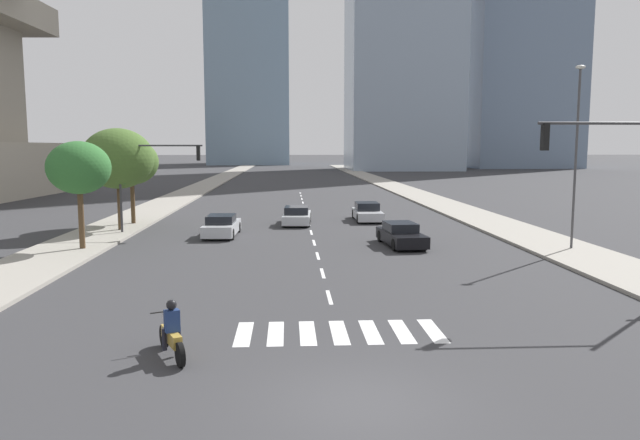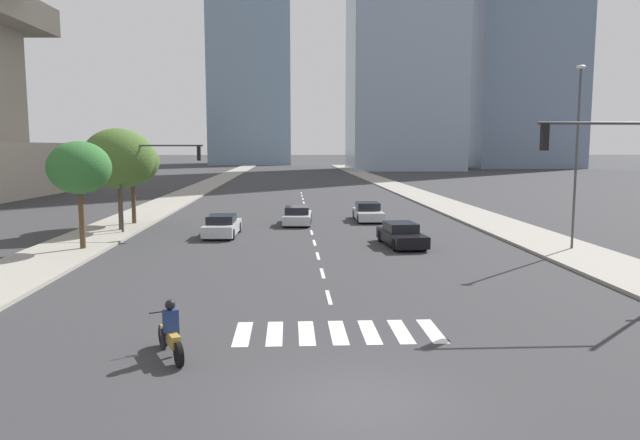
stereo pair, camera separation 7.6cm
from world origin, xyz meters
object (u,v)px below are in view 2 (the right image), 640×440
at_px(sedan_silver_0, 368,212).
at_px(sedan_black_3, 401,235).
at_px(street_tree_third, 132,162).
at_px(traffic_signal_far, 152,168).
at_px(street_tree_second, 118,159).
at_px(motorcycle_lead, 170,334).
at_px(sedan_silver_2, 222,226).
at_px(street_tree_nearest, 79,168).
at_px(street_lamp_east, 577,146).
at_px(sedan_silver_1, 297,216).
at_px(traffic_signal_near, 626,170).

xyz_separation_m(sedan_silver_0, sedan_black_3, (0.34, -11.05, -0.02)).
relative_size(sedan_silver_0, street_tree_third, 0.82).
relative_size(traffic_signal_far, street_tree_second, 0.89).
xyz_separation_m(sedan_black_3, street_tree_third, (-16.44, 9.24, 3.67)).
distance_m(motorcycle_lead, street_tree_third, 27.06).
height_order(sedan_silver_2, street_tree_nearest, street_tree_nearest).
bearing_deg(street_tree_third, motorcycle_lead, -73.81).
relative_size(street_tree_nearest, street_tree_second, 0.86).
xyz_separation_m(sedan_silver_2, sedan_black_3, (9.96, -4.02, -0.02)).
height_order(motorcycle_lead, street_tree_nearest, street_tree_nearest).
distance_m(sedan_silver_2, street_lamp_east, 19.85).
bearing_deg(traffic_signal_far, sedan_silver_0, 23.69).
xyz_separation_m(sedan_silver_1, sedan_black_3, (5.43, -9.17, -0.00)).
bearing_deg(street_tree_nearest, traffic_signal_near, -26.43).
bearing_deg(sedan_silver_0, sedan_black_3, 2.08).
bearing_deg(street_tree_nearest, street_tree_second, 90.00).
height_order(sedan_silver_1, street_tree_third, street_tree_third).
bearing_deg(motorcycle_lead, street_tree_second, -6.49).
bearing_deg(traffic_signal_far, sedan_silver_2, -13.12).
relative_size(sedan_silver_1, street_tree_third, 0.80).
bearing_deg(street_tree_second, traffic_signal_far, -26.11).
height_order(sedan_black_3, street_tree_nearest, street_tree_nearest).
height_order(motorcycle_lead, street_tree_second, street_tree_second).
height_order(traffic_signal_far, street_tree_nearest, traffic_signal_far).
relative_size(traffic_signal_near, street_tree_third, 1.12).
height_order(motorcycle_lead, sedan_silver_2, motorcycle_lead).
distance_m(street_lamp_east, street_tree_nearest, 24.83).
bearing_deg(sedan_silver_0, traffic_signal_far, -66.00).
bearing_deg(street_tree_nearest, sedan_silver_0, 36.34).
height_order(motorcycle_lead, sedan_silver_1, motorcycle_lead).
xyz_separation_m(motorcycle_lead, street_tree_third, (-7.47, 25.74, 3.66)).
distance_m(sedan_silver_0, traffic_signal_far, 15.46).
bearing_deg(sedan_silver_0, motorcycle_lead, -17.07).
height_order(sedan_silver_2, traffic_signal_far, traffic_signal_far).
bearing_deg(traffic_signal_far, street_tree_nearest, -111.66).
relative_size(motorcycle_lead, sedan_black_3, 0.45).
bearing_deg(sedan_black_3, sedan_silver_2, -116.95).
distance_m(traffic_signal_near, street_tree_second, 28.11).
distance_m(motorcycle_lead, traffic_signal_far, 22.38).
bearing_deg(motorcycle_lead, sedan_black_3, -53.29).
relative_size(sedan_silver_2, street_lamp_east, 0.50).
distance_m(sedan_silver_2, street_tree_second, 7.87).
height_order(sedan_black_3, traffic_signal_far, traffic_signal_far).
bearing_deg(sedan_black_3, traffic_signal_far, -114.41).
height_order(sedan_silver_0, street_tree_second, street_tree_second).
relative_size(sedan_silver_2, street_tree_second, 0.73).
bearing_deg(street_lamp_east, sedan_silver_1, 140.78).
height_order(sedan_silver_0, street_lamp_east, street_lamp_east).
bearing_deg(street_tree_third, sedan_silver_0, 6.40).
xyz_separation_m(motorcycle_lead, traffic_signal_far, (-5.17, 21.50, 3.45)).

